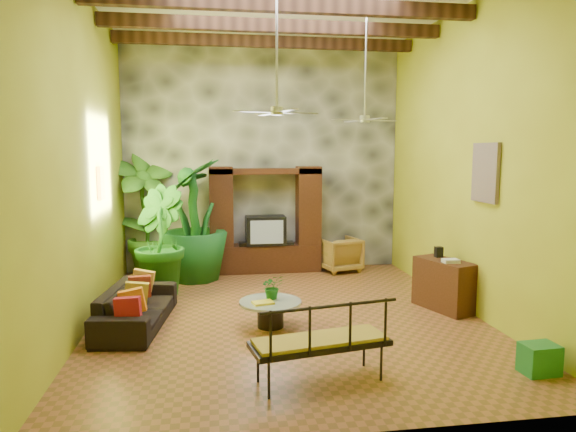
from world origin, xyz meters
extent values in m
plane|color=brown|center=(0.00, 0.00, 0.00)|extent=(7.00, 7.00, 0.00)
cube|color=olive|center=(0.00, 3.50, 2.50)|extent=(6.00, 0.02, 5.00)
cube|color=olive|center=(-3.00, 0.00, 2.50)|extent=(0.02, 7.00, 5.00)
cube|color=olive|center=(3.00, 0.00, 2.50)|extent=(0.02, 7.00, 5.00)
cube|color=#383B40|center=(0.00, 3.44, 2.50)|extent=(5.98, 0.10, 4.98)
cube|color=#381F12|center=(0.00, 0.00, 4.78)|extent=(5.95, 0.16, 0.22)
cube|color=#381F12|center=(0.00, 1.30, 4.78)|extent=(5.95, 0.16, 0.22)
cube|color=#381F12|center=(0.00, 2.60, 4.78)|extent=(5.95, 0.16, 0.22)
cube|color=#32190D|center=(0.00, 3.14, 0.30)|extent=(2.40, 0.50, 0.60)
cube|color=#32190D|center=(-0.95, 3.14, 1.30)|extent=(0.50, 0.48, 2.00)
cube|color=#32190D|center=(0.95, 3.14, 1.30)|extent=(0.50, 0.48, 2.00)
cube|color=#32190D|center=(0.00, 3.14, 2.20)|extent=(2.40, 0.48, 0.12)
cube|color=black|center=(0.00, 3.12, 0.92)|extent=(0.85, 0.52, 0.62)
cube|color=#8C99A8|center=(0.00, 2.85, 0.92)|extent=(0.70, 0.02, 0.50)
cylinder|color=#A8A8AD|center=(-0.20, -0.40, 4.10)|extent=(0.04, 0.04, 1.80)
cylinder|color=#A8A8AD|center=(-0.20, -0.40, 3.20)|extent=(0.18, 0.18, 0.12)
cube|color=#A8A8AD|center=(0.15, -0.31, 3.18)|extent=(0.58, 0.26, 0.01)
cube|color=#A8A8AD|center=(-0.29, -0.05, 3.18)|extent=(0.26, 0.58, 0.01)
cube|color=#A8A8AD|center=(-0.55, -0.49, 3.18)|extent=(0.58, 0.26, 0.01)
cube|color=#A8A8AD|center=(-0.11, -0.75, 3.18)|extent=(0.26, 0.58, 0.01)
cylinder|color=#A8A8AD|center=(1.60, 1.20, 4.10)|extent=(0.04, 0.04, 1.80)
cylinder|color=#A8A8AD|center=(1.60, 1.20, 3.20)|extent=(0.18, 0.18, 0.12)
cube|color=#A8A8AD|center=(1.95, 1.29, 3.18)|extent=(0.58, 0.26, 0.01)
cube|color=#A8A8AD|center=(1.51, 1.55, 3.18)|extent=(0.26, 0.58, 0.01)
cube|color=#A8A8AD|center=(1.25, 1.11, 3.18)|extent=(0.58, 0.26, 0.01)
cube|color=#A8A8AD|center=(1.69, 0.85, 3.18)|extent=(0.26, 0.58, 0.01)
cube|color=gold|center=(-2.96, 1.00, 2.10)|extent=(0.06, 0.32, 0.55)
cube|color=#285B93|center=(2.96, -0.60, 2.30)|extent=(0.06, 0.70, 0.90)
imported|color=black|center=(-2.30, -0.10, 0.30)|extent=(1.07, 2.16, 0.61)
imported|color=olive|center=(1.62, 2.95, 0.37)|extent=(0.98, 0.99, 0.74)
imported|color=#2D651A|center=(-2.55, 3.15, 1.36)|extent=(1.68, 1.42, 2.72)
imported|color=#1C671B|center=(-2.13, 1.57, 1.01)|extent=(1.28, 1.38, 2.02)
imported|color=#16551D|center=(-1.52, 2.65, 1.24)|extent=(1.58, 1.58, 2.48)
cylinder|color=black|center=(-0.31, -0.45, 0.18)|extent=(0.39, 0.39, 0.36)
cylinder|color=#B9C5C0|center=(-0.31, -0.45, 0.38)|extent=(0.93, 0.93, 0.04)
imported|color=#185D1C|center=(-0.27, -0.33, 0.58)|extent=(0.38, 0.34, 0.37)
cube|color=yellow|center=(-0.44, -0.57, 0.42)|extent=(0.34, 0.27, 0.03)
cube|color=black|center=(0.03, -2.37, 0.45)|extent=(1.66, 0.81, 0.06)
cube|color=olive|center=(0.03, -2.37, 0.49)|extent=(1.57, 0.74, 0.06)
cube|color=black|center=(0.03, -2.65, 0.72)|extent=(1.57, 0.33, 0.54)
cube|color=#381A11|center=(2.65, -0.01, 0.42)|extent=(0.79, 1.14, 0.83)
cube|color=#1E721E|center=(2.65, -2.55, 0.18)|extent=(0.43, 0.33, 0.36)
camera|label=1|loc=(-1.17, -7.85, 2.62)|focal=32.00mm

